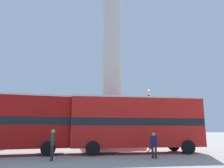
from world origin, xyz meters
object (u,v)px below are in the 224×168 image
object	(u,v)px
street_lamp	(149,114)
pedestrian_by_plinth	(154,144)
monument_column	(112,57)
pedestrian_near_lamp	(53,143)
bus_a	(137,122)
equestrian_statue	(28,132)

from	to	relation	value
street_lamp	pedestrian_by_plinth	size ratio (longest dim) A/B	3.51
monument_column	pedestrian_near_lamp	distance (m)	12.82
monument_column	pedestrian_by_plinth	bearing A→B (deg)	-83.56
street_lamp	bus_a	bearing A→B (deg)	-124.90
equestrian_statue	street_lamp	distance (m)	13.56
bus_a	pedestrian_near_lamp	bearing A→B (deg)	-151.55
monument_column	bus_a	size ratio (longest dim) A/B	2.49
bus_a	pedestrian_by_plinth	bearing A→B (deg)	-85.61
monument_column	street_lamp	world-z (taller)	monument_column
pedestrian_near_lamp	pedestrian_by_plinth	world-z (taller)	pedestrian_near_lamp
bus_a	pedestrian_by_plinth	distance (m)	3.50
street_lamp	pedestrian_near_lamp	bearing A→B (deg)	-143.40
street_lamp	pedestrian_by_plinth	world-z (taller)	street_lamp
equestrian_statue	pedestrian_by_plinth	bearing A→B (deg)	-19.94
bus_a	pedestrian_near_lamp	xyz separation A→B (m)	(-6.21, -2.89, -1.34)
street_lamp	monument_column	bearing A→B (deg)	154.03
bus_a	pedestrian_by_plinth	world-z (taller)	bus_a
equestrian_statue	pedestrian_near_lamp	distance (m)	12.88
bus_a	street_lamp	size ratio (longest dim) A/B	1.82
monument_column	pedestrian_near_lamp	bearing A→B (deg)	-123.21
bus_a	pedestrian_near_lamp	size ratio (longest dim) A/B	5.69
street_lamp	pedestrian_by_plinth	xyz separation A→B (m)	(-2.44, -6.74, -2.43)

